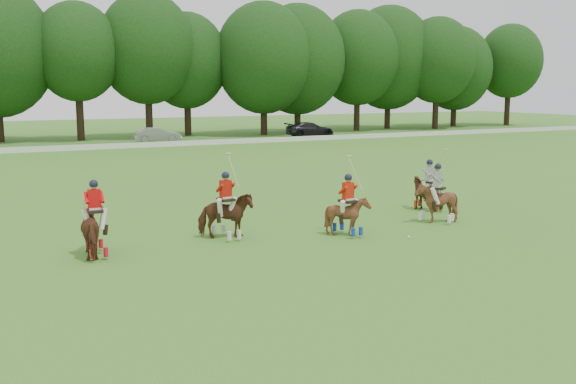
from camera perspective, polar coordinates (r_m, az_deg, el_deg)
name	(u,v)px	position (r m, az deg, el deg)	size (l,w,h in m)	color
ground	(352,260)	(18.82, 5.75, -6.06)	(180.00, 180.00, 0.00)	#387220
tree_line	(80,52)	(64.22, -18.01, 11.74)	(117.98, 14.32, 14.75)	black
boundary_rail	(102,147)	(54.40, -16.23, 3.90)	(120.00, 0.10, 0.44)	white
car_mid	(158,135)	(60.04, -11.50, 5.00)	(1.46, 4.19, 1.38)	gray
car_right	(310,129)	(65.97, 1.96, 5.59)	(2.05, 5.05, 1.47)	black
polo_red_a	(96,229)	(19.89, -16.72, -3.14)	(1.17, 1.91, 2.28)	#4F2615
polo_red_b	(226,215)	(21.32, -5.53, -2.05)	(1.65, 1.46, 2.78)	#4F2615
polo_red_c	(348,214)	(21.76, 5.33, -1.97)	(1.25, 1.37, 2.64)	#4F2615
polo_stripe_a	(429,192)	(26.81, 12.39, -0.02)	(1.24, 1.74, 2.08)	#4F2615
polo_stripe_b	(436,202)	(24.36, 13.06, -0.84)	(1.76, 1.80, 2.75)	#4F2615
polo_ball	(409,237)	(21.77, 10.69, -3.94)	(0.09, 0.09, 0.09)	white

